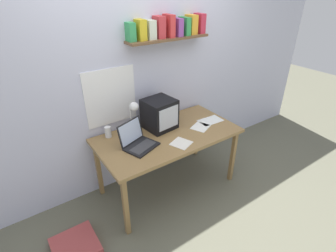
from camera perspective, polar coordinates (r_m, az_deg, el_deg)
The scene contains 11 objects.
ground_plane at distance 3.26m, azimuth -0.00°, elevation -12.82°, with size 12.00×12.00×0.00m, color #60604E.
back_wall at distance 2.94m, azimuth -5.00°, elevation 11.80°, with size 5.60×0.24×2.60m.
corner_desk at distance 2.86m, azimuth -0.00°, elevation -2.80°, with size 1.54×0.80×0.73m.
crt_monitor at distance 2.88m, azimuth -1.86°, elevation 2.64°, with size 0.35×0.34×0.33m.
laptop at distance 2.62m, azimuth -6.79°, elevation -3.09°, with size 0.39×0.37×0.25m.
desk_lamp at distance 2.77m, azimuth -7.55°, elevation 2.67°, with size 0.15×0.18×0.37m.
juice_glass at distance 2.82m, azimuth -12.92°, elevation -1.37°, with size 0.07×0.07×0.12m.
printed_handout at distance 2.67m, azimuth 2.90°, elevation -3.77°, with size 0.24×0.24×0.00m.
loose_paper_near_monitor at distance 3.14m, azimuth 9.22°, elevation 1.19°, with size 0.29×0.19×0.00m.
loose_paper_near_laptop at distance 2.98m, azimuth 7.09°, elevation -0.21°, with size 0.25×0.24×0.00m.
floor_cushion at distance 2.78m, azimuth -19.47°, elevation -23.55°, with size 0.39×0.39×0.08m.
Camera 1 is at (-1.37, -2.00, 2.18)m, focal length 28.00 mm.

